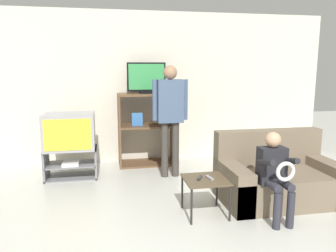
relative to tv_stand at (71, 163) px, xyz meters
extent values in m
cube|color=silver|center=(1.35, 0.80, 1.08)|extent=(6.40, 0.06, 2.60)
cube|color=slate|center=(0.00, 0.01, -0.21)|extent=(0.77, 0.46, 0.02)
cube|color=slate|center=(0.00, 0.01, -0.02)|extent=(0.73, 0.46, 0.02)
cube|color=slate|center=(0.00, 0.01, 0.22)|extent=(0.77, 0.46, 0.02)
cube|color=slate|center=(-0.37, 0.01, 0.00)|extent=(0.03, 0.46, 0.45)
cube|color=slate|center=(0.37, 0.01, 0.00)|extent=(0.03, 0.46, 0.45)
cube|color=white|center=(0.00, -0.05, 0.01)|extent=(0.24, 0.28, 0.05)
cube|color=#9E9EA3|center=(0.00, -0.01, 0.49)|extent=(0.73, 0.55, 0.53)
cube|color=yellow|center=(0.00, -0.29, 0.49)|extent=(0.65, 0.01, 0.45)
cube|color=brown|center=(0.75, 0.48, 0.39)|extent=(0.03, 0.49, 1.22)
cube|color=brown|center=(1.68, 0.48, 0.39)|extent=(0.03, 0.49, 1.22)
cube|color=brown|center=(1.21, 0.48, -0.21)|extent=(0.90, 0.49, 0.03)
cube|color=brown|center=(1.21, 0.48, 0.45)|extent=(0.90, 0.49, 0.03)
cube|color=brown|center=(1.21, 0.48, 0.98)|extent=(0.90, 0.49, 0.03)
cube|color=#3870B7|center=(1.05, 0.41, 0.57)|extent=(0.18, 0.04, 0.22)
cube|color=black|center=(1.22, 0.49, 1.02)|extent=(0.22, 0.20, 0.04)
cube|color=black|center=(1.22, 0.49, 1.27)|extent=(0.64, 0.04, 0.47)
cube|color=#3FA559|center=(1.22, 0.47, 1.27)|extent=(0.59, 0.01, 0.42)
cube|color=brown|center=(1.61, -1.61, 0.19)|extent=(0.48, 0.48, 0.02)
cylinder|color=black|center=(1.40, -1.83, -0.02)|extent=(0.02, 0.02, 0.40)
cylinder|color=black|center=(1.83, -1.83, -0.02)|extent=(0.02, 0.02, 0.40)
cylinder|color=black|center=(1.40, -1.40, -0.02)|extent=(0.02, 0.02, 0.40)
cylinder|color=black|center=(1.83, -1.40, -0.02)|extent=(0.02, 0.02, 0.40)
cube|color=#232328|center=(1.55, -1.59, 0.21)|extent=(0.10, 0.14, 0.02)
cube|color=gray|center=(1.66, -1.61, 0.21)|extent=(0.06, 0.15, 0.02)
cube|color=#756651|center=(2.62, -1.42, -0.03)|extent=(1.43, 0.85, 0.38)
cube|color=#756651|center=(2.62, -1.10, 0.39)|extent=(1.43, 0.20, 0.46)
cube|color=#756651|center=(2.02, -1.42, 0.03)|extent=(0.22, 0.85, 0.50)
cube|color=#756651|center=(3.23, -1.42, 0.03)|extent=(0.22, 0.85, 0.50)
cylinder|color=#3D3833|center=(1.40, -0.23, 0.20)|extent=(0.11, 0.11, 0.84)
cylinder|color=#3D3833|center=(1.56, -0.23, 0.20)|extent=(0.11, 0.11, 0.84)
cube|color=#475B7A|center=(1.48, -0.23, 0.94)|extent=(0.38, 0.20, 0.63)
cylinder|color=#475B7A|center=(1.25, -0.23, 0.95)|extent=(0.08, 0.08, 0.60)
cylinder|color=#475B7A|center=(1.71, -0.23, 0.95)|extent=(0.08, 0.08, 0.60)
sphere|color=#A37A5B|center=(1.48, -0.23, 1.36)|extent=(0.20, 0.20, 0.20)
cylinder|color=#2D2D38|center=(2.24, -2.08, -0.03)|extent=(0.08, 0.08, 0.38)
cylinder|color=#2D2D38|center=(2.39, -2.08, -0.03)|extent=(0.08, 0.08, 0.38)
cylinder|color=#2D2D38|center=(2.24, -1.93, 0.21)|extent=(0.09, 0.30, 0.09)
cylinder|color=#2D2D38|center=(2.39, -1.93, 0.21)|extent=(0.09, 0.30, 0.09)
cube|color=#232328|center=(2.31, -1.78, 0.36)|extent=(0.30, 0.17, 0.41)
cylinder|color=#232328|center=(2.18, -1.91, 0.45)|extent=(0.06, 0.31, 0.14)
cylinder|color=#232328|center=(2.45, -1.91, 0.45)|extent=(0.06, 0.31, 0.14)
sphere|color=tan|center=(2.31, -1.78, 0.65)|extent=(0.17, 0.17, 0.17)
torus|color=silver|center=(2.31, -2.07, 0.39)|extent=(0.21, 0.04, 0.21)
camera|label=1|loc=(0.55, -4.97, 1.42)|focal=35.00mm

